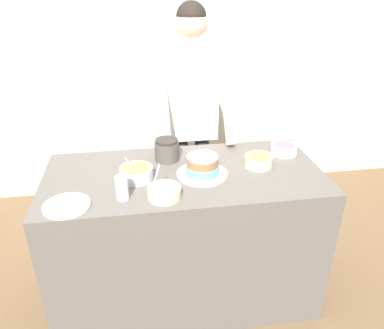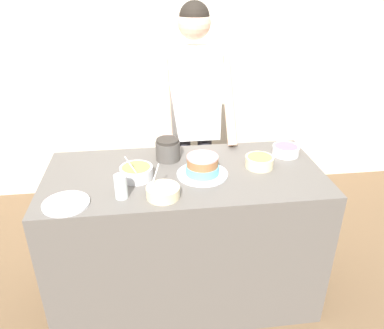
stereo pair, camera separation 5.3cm
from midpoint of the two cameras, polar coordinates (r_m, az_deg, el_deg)
name	(u,v)px [view 1 (the left image)]	position (r m, az deg, el deg)	size (l,w,h in m)	color
wall_back	(161,53)	(3.37, -5.26, 16.62)	(10.00, 0.05, 2.60)	beige
counter	(185,236)	(2.37, -1.74, -10.86)	(1.58, 0.74, 0.90)	#5B5651
person_baker	(191,104)	(2.65, -0.66, 9.24)	(0.48, 0.48, 1.76)	#2D2D38
cake	(202,167)	(2.08, 0.86, -0.33)	(0.29, 0.29, 0.12)	silver
frosting_bowl_yellow	(259,160)	(2.22, 9.44, 0.62)	(0.16, 0.16, 0.07)	beige
frosting_bowl_purple	(284,149)	(2.41, 13.23, 2.36)	(0.16, 0.16, 0.17)	white
frosting_bowl_olive	(136,173)	(2.07, -9.19, -1.26)	(0.18, 0.18, 0.16)	silver
frosting_bowl_pink	(164,192)	(1.89, -5.05, -4.17)	(0.17, 0.17, 0.16)	beige
drinking_glass	(122,188)	(1.89, -11.41, -3.48)	(0.06, 0.06, 0.13)	silver
ceramic_plate	(67,206)	(1.93, -19.30, -5.93)	(0.23, 0.23, 0.01)	silver
stoneware_jar	(167,150)	(2.26, -4.52, 2.24)	(0.15, 0.15, 0.13)	#4C4742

